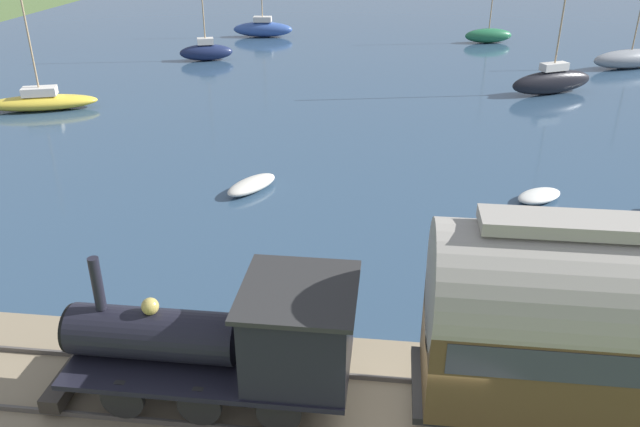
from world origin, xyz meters
name	(u,v)px	position (x,y,z in m)	size (l,w,h in m)	color
harbor_water	(404,45)	(42.82, 0.00, 0.00)	(80.00, 80.00, 0.01)	#2D4760
rail_embankment	(409,420)	(0.10, 0.00, 0.22)	(4.84, 56.00, 0.55)	#84755B
steam_locomotive	(240,336)	(0.10, 3.54, 2.10)	(2.45, 6.43, 3.18)	black
sailboat_navy	(206,51)	(35.14, 14.49, 0.69)	(2.39, 4.06, 7.55)	#192347
sailboat_black	(552,81)	(28.43, -8.75, 0.80)	(3.57, 5.48, 9.19)	black
sailboat_green	(488,35)	(44.67, -7.01, 0.63)	(2.20, 4.20, 6.84)	#236B42
sailboat_blue	(263,29)	(45.16, 12.28, 0.71)	(1.92, 5.27, 6.69)	#335199
sailboat_yellow	(41,101)	(21.58, 19.93, 0.50)	(3.39, 6.13, 6.35)	gold
sailboat_gray	(630,59)	(36.19, -15.69, 0.67)	(3.74, 6.03, 6.03)	gray
rowboat_off_pier	(252,185)	(12.03, 6.01, 0.25)	(2.65, 2.12, 0.49)	beige
rowboat_far_out	(539,196)	(12.41, -5.03, 0.20)	(2.07, 2.23, 0.38)	silver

